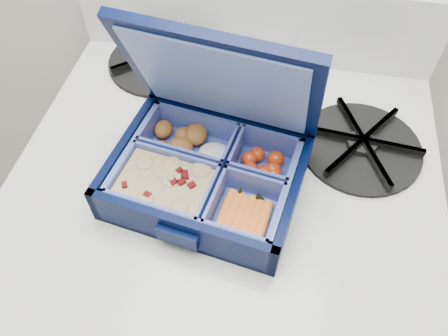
% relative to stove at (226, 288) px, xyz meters
% --- Properties ---
extents(stove, '(0.54, 0.54, 0.81)m').
position_rel_stove_xyz_m(stove, '(0.00, 0.00, 0.00)').
color(stove, silver).
rests_on(stove, floor).
extents(bento_box, '(0.24, 0.20, 0.05)m').
position_rel_stove_xyz_m(bento_box, '(-0.02, -0.04, 0.43)').
color(bento_box, black).
rests_on(bento_box, stove).
extents(burner_grate, '(0.17, 0.17, 0.02)m').
position_rel_stove_xyz_m(burner_grate, '(0.17, 0.06, 0.42)').
color(burner_grate, black).
rests_on(burner_grate, stove).
extents(burner_grate_rear, '(0.21, 0.21, 0.02)m').
position_rel_stove_xyz_m(burner_grate_rear, '(-0.14, 0.18, 0.42)').
color(burner_grate_rear, black).
rests_on(burner_grate_rear, stove).
extents(fork, '(0.07, 0.19, 0.01)m').
position_rel_stove_xyz_m(fork, '(0.05, 0.10, 0.41)').
color(fork, silver).
rests_on(fork, stove).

